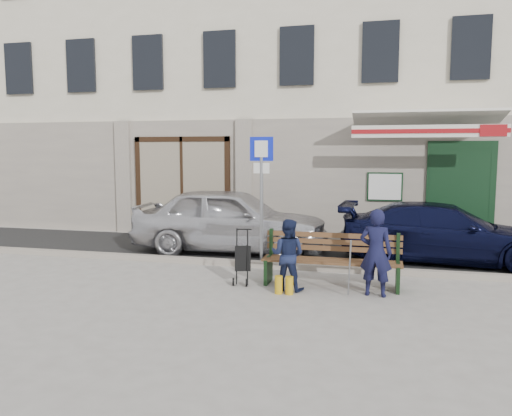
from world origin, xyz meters
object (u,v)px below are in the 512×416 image
(car_silver, at_px, (231,220))
(stroller, at_px, (243,260))
(bench, at_px, (329,260))
(woman, at_px, (288,255))
(car_navy, at_px, (444,233))
(man, at_px, (376,253))
(parking_sign, at_px, (261,180))

(car_silver, height_order, stroller, car_silver)
(bench, distance_m, stroller, 1.52)
(woman, bearing_deg, bench, -140.15)
(car_navy, relative_size, bench, 1.80)
(bench, distance_m, man, 0.93)
(bench, relative_size, stroller, 2.47)
(parking_sign, bearing_deg, car_silver, 136.71)
(car_navy, bearing_deg, woman, 139.00)
(car_silver, bearing_deg, bench, -136.79)
(bench, xyz_separation_m, woman, (-0.65, -0.40, 0.15))
(car_navy, relative_size, stroller, 4.46)
(bench, bearing_deg, woman, -148.41)
(car_navy, height_order, stroller, car_navy)
(car_silver, relative_size, woman, 3.70)
(car_silver, xyz_separation_m, car_navy, (4.69, 0.09, -0.14))
(car_navy, relative_size, man, 3.02)
(car_navy, xyz_separation_m, stroller, (-3.68, -2.69, -0.20))
(car_silver, distance_m, stroller, 2.81)
(parking_sign, height_order, bench, parking_sign)
(parking_sign, distance_m, stroller, 2.05)
(car_silver, xyz_separation_m, man, (3.31, -2.83, -0.05))
(car_silver, bearing_deg, stroller, -161.71)
(car_silver, height_order, woman, car_silver)
(parking_sign, xyz_separation_m, bench, (1.53, -1.36, -1.31))
(parking_sign, distance_m, man, 3.10)
(car_silver, distance_m, parking_sign, 1.76)
(car_navy, relative_size, parking_sign, 1.64)
(parking_sign, bearing_deg, bench, -38.15)
(man, xyz_separation_m, woman, (-1.45, 0.00, -0.11))
(car_navy, distance_m, parking_sign, 4.04)
(car_navy, height_order, bench, car_navy)
(car_navy, xyz_separation_m, man, (-1.38, -2.91, 0.09))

